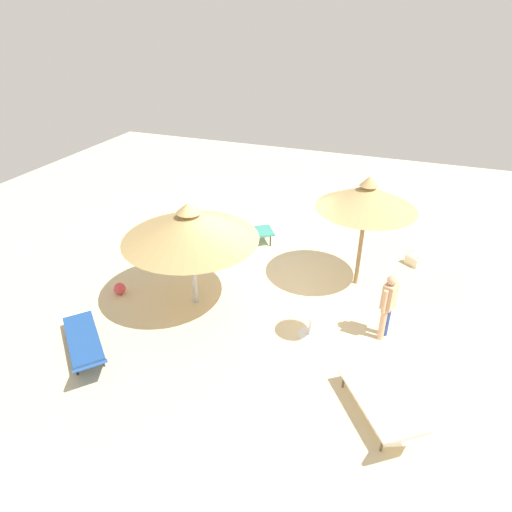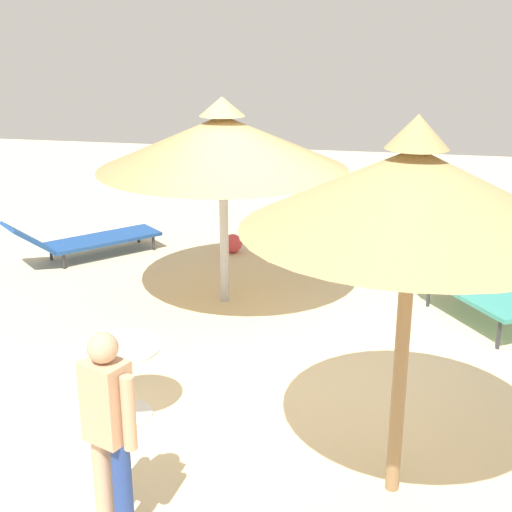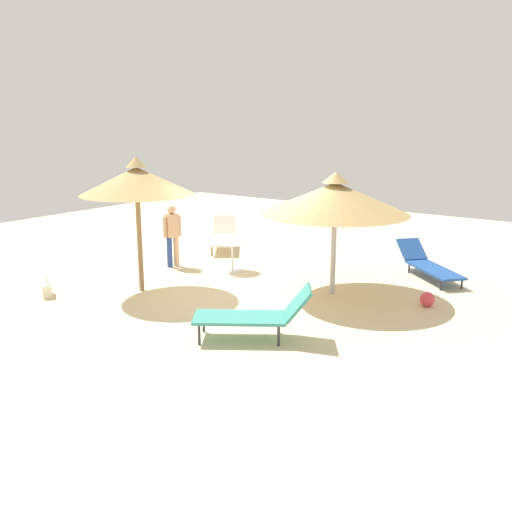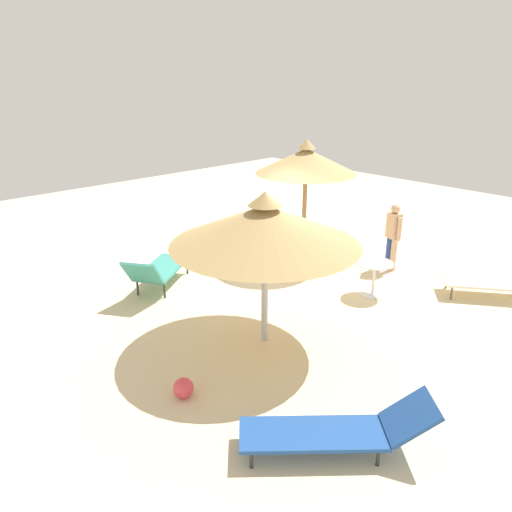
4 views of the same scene
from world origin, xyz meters
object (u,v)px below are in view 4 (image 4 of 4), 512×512
object	(u,v)px
parasol_umbrella_far_right	(306,161)
lounge_chair_edge	(500,281)
parasol_umbrella_back	(265,225)
lounge_chair_front	(158,269)
side_table_round	(374,273)
handbag	(295,228)
lounge_chair_far_left	(339,429)
beach_ball	(183,388)
person_standing_center	(393,233)

from	to	relation	value
parasol_umbrella_far_right	lounge_chair_edge	world-z (taller)	parasol_umbrella_far_right
parasol_umbrella_back	lounge_chair_front	bearing A→B (deg)	93.10
lounge_chair_front	side_table_round	xyz separation A→B (m)	(2.95, -3.17, 0.04)
handbag	parasol_umbrella_far_right	bearing A→B (deg)	-132.45
lounge_chair_edge	side_table_round	distance (m)	2.45
lounge_chair_far_left	beach_ball	xyz separation A→B (m)	(-0.71, 2.07, -0.16)
lounge_chair_far_left	parasol_umbrella_far_right	bearing A→B (deg)	45.02
lounge_chair_far_left	person_standing_center	distance (m)	6.04
lounge_chair_far_left	person_standing_center	xyz separation A→B (m)	(5.39, 2.68, 0.54)
parasol_umbrella_back	lounge_chair_front	distance (m)	3.32
parasol_umbrella_far_right	parasol_umbrella_back	distance (m)	3.99
parasol_umbrella_far_right	lounge_chair_edge	bearing A→B (deg)	-74.95
lounge_chair_far_left	side_table_round	distance (m)	4.51
lounge_chair_edge	lounge_chair_far_left	xyz separation A→B (m)	(-5.64, -0.40, -0.05)
parasol_umbrella_far_right	lounge_chair_edge	distance (m)	4.70
lounge_chair_edge	person_standing_center	distance (m)	2.35
parasol_umbrella_back	side_table_round	xyz separation A→B (m)	(2.79, -0.24, -1.52)
parasol_umbrella_far_right	beach_ball	world-z (taller)	parasol_umbrella_far_right
side_table_round	beach_ball	xyz separation A→B (m)	(-4.67, -0.10, -0.33)
beach_ball	handbag	bearing A→B (deg)	30.60
handbag	beach_ball	distance (m)	7.57
parasol_umbrella_back	handbag	distance (m)	6.11
lounge_chair_front	person_standing_center	size ratio (longest dim) A/B	1.31
side_table_round	beach_ball	size ratio (longest dim) A/B	2.52
lounge_chair_edge	person_standing_center	xyz separation A→B (m)	(-0.25, 2.28, 0.50)
parasol_umbrella_far_right	person_standing_center	size ratio (longest dim) A/B	1.86
person_standing_center	lounge_chair_edge	bearing A→B (deg)	-83.66
lounge_chair_far_left	beach_ball	size ratio (longest dim) A/B	7.18
person_standing_center	handbag	distance (m)	3.35
parasol_umbrella_back	lounge_chair_far_left	distance (m)	3.16
side_table_round	beach_ball	distance (m)	4.68
parasol_umbrella_back	lounge_chair_edge	distance (m)	5.18
person_standing_center	side_table_round	xyz separation A→B (m)	(-1.43, -0.51, -0.37)
beach_ball	lounge_chair_far_left	bearing A→B (deg)	-70.96
person_standing_center	handbag	bearing A→B (deg)	82.70
parasol_umbrella_far_right	person_standing_center	distance (m)	2.51
side_table_round	beach_ball	bearing A→B (deg)	-178.78
person_standing_center	handbag	size ratio (longest dim) A/B	3.35
parasol_umbrella_back	handbag	size ratio (longest dim) A/B	6.60
parasol_umbrella_back	handbag	world-z (taller)	parasol_umbrella_back
parasol_umbrella_back	side_table_round	world-z (taller)	parasol_umbrella_back
handbag	side_table_round	world-z (taller)	side_table_round
lounge_chair_front	side_table_round	distance (m)	4.33
lounge_chair_edge	beach_ball	size ratio (longest dim) A/B	6.90
lounge_chair_edge	handbag	size ratio (longest dim) A/B	4.38
lounge_chair_edge	person_standing_center	world-z (taller)	person_standing_center
handbag	beach_ball	xyz separation A→B (m)	(-6.52, -3.85, -0.00)
lounge_chair_front	beach_ball	distance (m)	3.70
parasol_umbrella_far_right	handbag	bearing A→B (deg)	47.55
parasol_umbrella_back	lounge_chair_front	size ratio (longest dim) A/B	1.51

